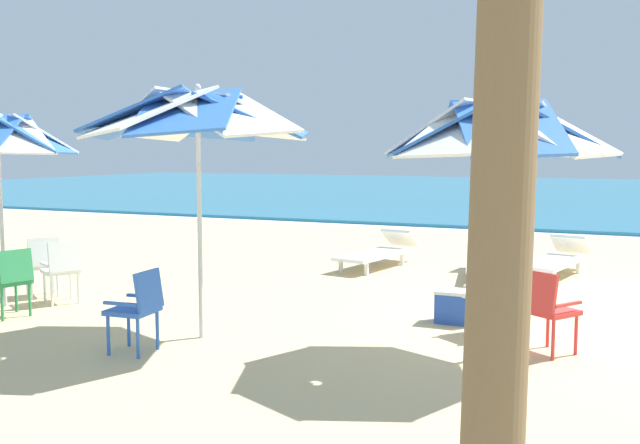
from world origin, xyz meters
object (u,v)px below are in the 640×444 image
at_px(cooler_box, 457,307).
at_px(plastic_chair_4, 62,268).
at_px(plastic_chair_1, 547,307).
at_px(sun_lounger_3, 378,252).
at_px(beach_umbrella_0, 497,132).
at_px(sun_lounger_2, 488,261).
at_px(sun_lounger_1, 555,259).
at_px(plastic_chair_2, 138,306).
at_px(plastic_chair_0, 495,291).
at_px(plastic_chair_5, 11,278).
at_px(plastic_chair_3, 42,263).
at_px(beach_umbrella_1, 198,117).

bearing_deg(cooler_box, plastic_chair_4, -168.04).
bearing_deg(plastic_chair_1, sun_lounger_3, 126.85).
distance_m(beach_umbrella_0, sun_lounger_2, 5.03).
distance_m(sun_lounger_1, cooler_box, 3.96).
distance_m(plastic_chair_1, plastic_chair_2, 4.17).
xyz_separation_m(plastic_chair_0, plastic_chair_4, (-5.66, -0.72, 0.00)).
height_order(plastic_chair_2, plastic_chair_5, same).
bearing_deg(plastic_chair_3, plastic_chair_5, -62.18).
xyz_separation_m(plastic_chair_0, cooler_box, (-0.51, 0.37, -0.30)).
relative_size(plastic_chair_2, plastic_chair_4, 1.00).
relative_size(beach_umbrella_1, plastic_chair_5, 3.22).
bearing_deg(sun_lounger_3, plastic_chair_4, -122.47).
relative_size(plastic_chair_3, plastic_chair_5, 1.00).
distance_m(plastic_chair_2, plastic_chair_3, 3.46).
relative_size(beach_umbrella_0, plastic_chair_2, 3.06).
distance_m(plastic_chair_0, beach_umbrella_1, 3.82).
bearing_deg(cooler_box, sun_lounger_1, 78.88).
xyz_separation_m(plastic_chair_1, cooler_box, (-1.13, 0.95, -0.30)).
xyz_separation_m(plastic_chair_0, plastic_chair_3, (-6.23, -0.51, 0.00)).
bearing_deg(plastic_chair_5, plastic_chair_2, -14.41).
bearing_deg(beach_umbrella_0, beach_umbrella_1, -170.90).
relative_size(plastic_chair_3, sun_lounger_2, 0.39).
distance_m(plastic_chair_0, cooler_box, 0.69).
distance_m(plastic_chair_0, sun_lounger_2, 3.67).
distance_m(plastic_chair_1, sun_lounger_3, 5.59).
height_order(beach_umbrella_0, plastic_chair_4, beach_umbrella_0).
xyz_separation_m(beach_umbrella_1, sun_lounger_1, (3.22, 5.70, -2.16)).
height_order(beach_umbrella_0, sun_lounger_2, beach_umbrella_0).
relative_size(plastic_chair_0, sun_lounger_1, 0.39).
xyz_separation_m(plastic_chair_4, cooler_box, (5.15, 1.09, -0.30)).
xyz_separation_m(plastic_chair_0, plastic_chair_1, (0.62, -0.58, 0.00)).
bearing_deg(plastic_chair_4, sun_lounger_1, 40.09).
bearing_deg(plastic_chair_0, cooler_box, 143.87).
relative_size(beach_umbrella_0, plastic_chair_4, 3.06).
height_order(plastic_chair_1, cooler_box, plastic_chair_1).
height_order(plastic_chair_3, sun_lounger_1, plastic_chair_3).
distance_m(sun_lounger_1, sun_lounger_3, 3.01).
height_order(plastic_chair_5, sun_lounger_3, plastic_chair_5).
height_order(plastic_chair_5, sun_lounger_1, plastic_chair_5).
relative_size(plastic_chair_1, beach_umbrella_1, 0.31).
height_order(plastic_chair_5, cooler_box, plastic_chair_5).
relative_size(beach_umbrella_0, plastic_chair_1, 3.06).
relative_size(beach_umbrella_0, plastic_chair_5, 3.06).
bearing_deg(sun_lounger_1, plastic_chair_4, -139.91).
height_order(plastic_chair_1, plastic_chair_2, same).
height_order(plastic_chair_4, sun_lounger_3, plastic_chair_4).
bearing_deg(sun_lounger_3, beach_umbrella_1, -92.52).
relative_size(plastic_chair_3, sun_lounger_3, 0.39).
distance_m(plastic_chair_1, beach_umbrella_1, 4.17).
bearing_deg(plastic_chair_0, beach_umbrella_1, -154.02).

